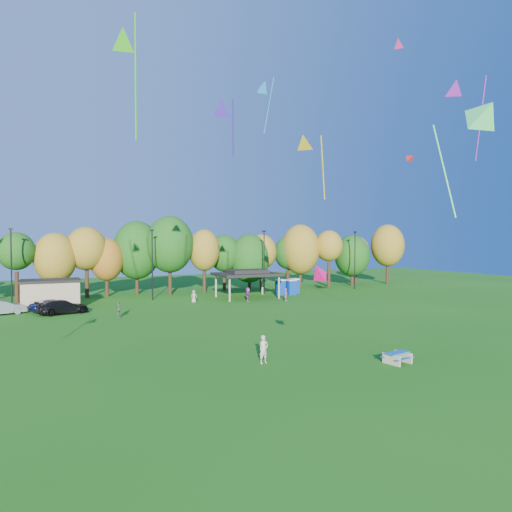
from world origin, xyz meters
name	(u,v)px	position (x,y,z in m)	size (l,w,h in m)	color
ground	(293,403)	(0.00, 0.00, 0.00)	(160.00, 160.00, 0.00)	#19600F
tree_line	(121,253)	(-1.03, 45.51, 5.91)	(93.57, 10.55, 11.15)	black
lamp_posts	(152,262)	(2.00, 40.00, 4.90)	(64.50, 0.25, 9.09)	black
utility_building	(51,294)	(-10.00, 38.00, 1.64)	(6.30, 4.30, 3.25)	tan
pavilion	(247,274)	(14.00, 37.00, 3.23)	(8.20, 6.20, 3.77)	tan
porta_potties	(289,287)	(20.93, 38.01, 1.10)	(3.75, 2.46, 2.18)	#0B3694
picnic_table	(397,357)	(9.39, 3.27, 0.41)	(1.85, 1.62, 0.71)	tan
kite_flyer	(264,349)	(1.80, 6.84, 0.88)	(0.64, 0.42, 1.76)	beige
car_b	(2,308)	(-14.61, 34.86, 0.74)	(1.57, 4.49, 1.48)	gray
car_c	(54,306)	(-9.71, 34.79, 0.67)	(2.22, 4.82, 1.34)	#0D1A50
car_d	(63,307)	(-8.92, 32.81, 0.75)	(2.10, 5.16, 1.50)	black
far_person_0	(119,310)	(-4.02, 27.61, 0.87)	(1.02, 0.43, 1.75)	#507145
far_person_1	(194,297)	(6.04, 35.18, 0.78)	(0.77, 0.50, 1.57)	tan
far_person_2	(248,294)	(12.59, 33.56, 0.88)	(1.63, 0.52, 1.76)	#AC47AC
far_person_4	(286,294)	(17.25, 32.10, 0.80)	(0.58, 0.38, 1.60)	#A74E79
kite_0	(408,158)	(30.37, 24.71, 17.92)	(1.25, 1.56, 1.45)	red
kite_1	(319,272)	(2.97, 2.38, 5.98)	(1.63, 1.41, 1.35)	#FC0E67
kite_3	(305,141)	(8.25, 12.68, 15.56)	(2.88, 2.97, 5.59)	gold
kite_4	(455,87)	(26.91, 14.73, 23.05)	(3.65, 4.74, 8.63)	#CC27D4
kite_6	(474,116)	(14.31, 1.96, 15.60)	(2.75, 4.97, 7.99)	#57F770
kite_7	(123,39)	(-5.94, 10.89, 20.24)	(1.86, 4.44, 7.48)	#41D41C
kite_11	(221,107)	(1.43, 13.21, 17.57)	(2.12, 2.98, 4.66)	#351B94
kite_12	(263,87)	(12.19, 28.36, 25.11)	(1.70, 3.96, 6.56)	#238ADE
kite_14	(399,43)	(19.00, 14.08, 25.72)	(1.63, 1.58, 1.32)	#FF2A7E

